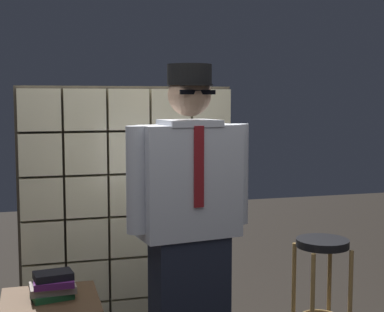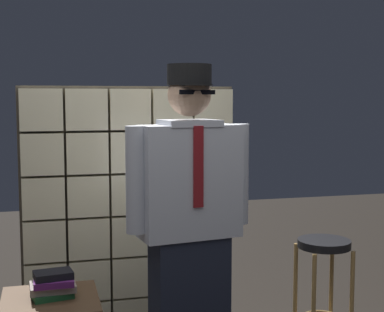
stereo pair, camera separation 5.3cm
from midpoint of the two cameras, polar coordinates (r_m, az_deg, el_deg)
name	(u,v)px [view 2 (the right image)]	position (r m, az deg, el deg)	size (l,w,h in m)	color
glass_block_wall	(131,215)	(3.94, -5.77, -5.89)	(1.47, 0.10, 1.76)	beige
standing_person	(189,223)	(3.19, 0.23, -6.79)	(0.74, 0.35, 1.84)	#1E2333
bar_stool	(323,269)	(3.84, 13.47, -10.95)	(0.34, 0.34, 0.75)	black
side_table	(50,312)	(3.30, -13.59, -15.01)	(0.52, 0.52, 0.57)	#513823
book_stack	(53,284)	(3.26, -13.33, -12.45)	(0.25, 0.21, 0.15)	#1E592D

